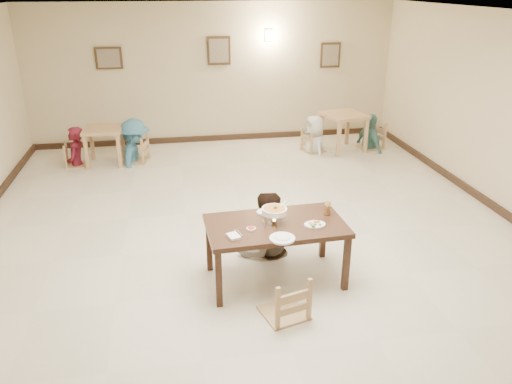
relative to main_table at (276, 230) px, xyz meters
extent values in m
plane|color=beige|center=(-0.10, 0.92, -0.68)|extent=(10.00, 10.00, 0.00)
plane|color=white|center=(-0.10, 0.92, 2.32)|extent=(10.00, 10.00, 0.00)
plane|color=beige|center=(-0.10, 5.92, 0.82)|extent=(10.00, 0.00, 10.00)
cube|color=black|center=(-0.10, 5.89, -0.62)|extent=(8.00, 0.06, 0.12)
cube|color=black|center=(3.87, 0.92, -0.62)|extent=(0.06, 10.00, 0.12)
cube|color=#3A2716|center=(-2.30, 5.88, 1.22)|extent=(0.55, 0.03, 0.45)
cube|color=gray|center=(-2.30, 5.86, 1.22)|extent=(0.45, 0.01, 0.37)
cube|color=#3A2716|center=(0.00, 5.88, 1.32)|extent=(0.50, 0.03, 0.60)
cube|color=gray|center=(0.00, 5.86, 1.32)|extent=(0.41, 0.01, 0.49)
cube|color=#3A2716|center=(2.50, 5.88, 1.17)|extent=(0.45, 0.03, 0.55)
cube|color=gray|center=(2.50, 5.86, 1.17)|extent=(0.37, 0.01, 0.45)
cube|color=#FFD88C|center=(1.10, 5.88, 1.62)|extent=(0.16, 0.05, 0.22)
cube|color=#3A2013|center=(0.00, 0.00, 0.05)|extent=(1.66, 0.98, 0.06)
cube|color=#3A2013|center=(-0.73, -0.43, -0.33)|extent=(0.07, 0.07, 0.70)
cube|color=#3A2013|center=(0.77, -0.36, -0.33)|extent=(0.07, 0.07, 0.70)
cube|color=#3A2013|center=(-0.77, 0.36, -0.33)|extent=(0.07, 0.07, 0.70)
cube|color=#3A2013|center=(0.73, 0.43, -0.33)|extent=(0.07, 0.07, 0.70)
cube|color=tan|center=(0.04, 0.78, -0.26)|extent=(0.43, 0.43, 0.05)
cube|color=tan|center=(-0.05, -0.70, -0.23)|extent=(0.46, 0.46, 0.05)
imported|color=gray|center=(0.02, 0.71, 0.17)|extent=(0.96, 0.84, 1.69)
torus|color=silver|center=(-0.02, 0.02, 0.20)|extent=(0.23, 0.23, 0.01)
cylinder|color=silver|center=(-0.02, 0.02, 0.10)|extent=(0.06, 0.06, 0.03)
cone|color=#FFA526|center=(-0.02, 0.02, 0.14)|extent=(0.03, 0.03, 0.05)
cylinder|color=white|center=(-0.02, 0.02, 0.24)|extent=(0.29, 0.29, 0.07)
cylinder|color=#BB6829|center=(-0.02, 0.02, 0.27)|extent=(0.26, 0.26, 0.02)
sphere|color=#2D7223|center=(-0.01, 0.01, 0.28)|extent=(0.04, 0.04, 0.04)
cylinder|color=silver|center=(0.10, 0.08, 0.29)|extent=(0.14, 0.08, 0.09)
cylinder|color=silver|center=(0.08, 0.07, 0.14)|extent=(0.01, 0.01, 0.13)
cylinder|color=silver|center=(-0.11, 0.07, 0.14)|extent=(0.01, 0.01, 0.13)
cylinder|color=silver|center=(-0.02, -0.08, 0.14)|extent=(0.01, 0.01, 0.13)
cylinder|color=white|center=(-0.04, 0.31, 0.09)|extent=(0.26, 0.26, 0.02)
ellipsoid|color=white|center=(-0.04, 0.31, 0.10)|extent=(0.17, 0.14, 0.06)
cylinder|color=white|center=(-0.01, -0.39, 0.09)|extent=(0.28, 0.28, 0.02)
ellipsoid|color=white|center=(-0.01, -0.39, 0.10)|extent=(0.19, 0.16, 0.06)
cylinder|color=white|center=(0.44, -0.13, 0.09)|extent=(0.25, 0.25, 0.02)
sphere|color=#2D7223|center=(0.40, -0.20, 0.11)|extent=(0.04, 0.04, 0.04)
cylinder|color=white|center=(-0.31, -0.10, 0.09)|extent=(0.11, 0.11, 0.02)
cylinder|color=#B01911|center=(-0.31, -0.10, 0.10)|extent=(0.08, 0.08, 0.01)
cube|color=white|center=(-0.53, -0.25, 0.10)|extent=(0.16, 0.19, 0.03)
cube|color=silver|center=(-0.48, -0.18, 0.09)|extent=(0.05, 0.17, 0.01)
cube|color=silver|center=(-0.45, -0.18, 0.09)|extent=(0.05, 0.17, 0.01)
cylinder|color=white|center=(0.67, 0.13, 0.16)|extent=(0.08, 0.08, 0.16)
cylinder|color=#C96A17|center=(0.67, 0.13, 0.14)|extent=(0.07, 0.07, 0.12)
cube|color=tan|center=(-2.44, 4.72, 0.03)|extent=(0.76, 0.76, 0.06)
cube|color=tan|center=(-2.76, 4.43, -0.34)|extent=(0.07, 0.07, 0.67)
cube|color=tan|center=(-2.15, 4.40, -0.34)|extent=(0.07, 0.07, 0.67)
cube|color=tan|center=(-2.73, 5.04, -0.34)|extent=(0.07, 0.07, 0.67)
cube|color=tan|center=(-2.12, 5.01, -0.34)|extent=(0.07, 0.07, 0.67)
cube|color=tan|center=(2.49, 4.71, 0.09)|extent=(0.98, 0.98, 0.06)
cube|color=tan|center=(2.25, 4.29, -0.31)|extent=(0.07, 0.07, 0.74)
cube|color=tan|center=(2.91, 4.47, -0.31)|extent=(0.07, 0.07, 0.74)
cube|color=tan|center=(2.08, 4.95, -0.31)|extent=(0.07, 0.07, 0.74)
cube|color=tan|center=(2.73, 5.13, -0.31)|extent=(0.07, 0.07, 0.74)
cube|color=tan|center=(-3.01, 4.70, -0.28)|extent=(0.41, 0.41, 0.04)
cube|color=tan|center=(-1.87, 4.75, -0.22)|extent=(0.47, 0.47, 0.05)
cube|color=tan|center=(1.87, 4.76, -0.26)|extent=(0.43, 0.43, 0.05)
cube|color=tan|center=(3.12, 4.74, -0.19)|extent=(0.50, 0.50, 0.05)
imported|color=maroon|center=(-3.01, 4.70, 0.10)|extent=(0.41, 0.59, 1.56)
imported|color=teal|center=(-1.87, 4.75, 0.19)|extent=(0.80, 1.21, 1.74)
imported|color=silver|center=(1.87, 4.76, 0.10)|extent=(0.62, 0.83, 1.54)
imported|color=teal|center=(3.12, 4.74, 0.08)|extent=(0.54, 0.95, 1.52)
camera|label=1|loc=(-1.14, -5.11, 2.70)|focal=35.00mm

